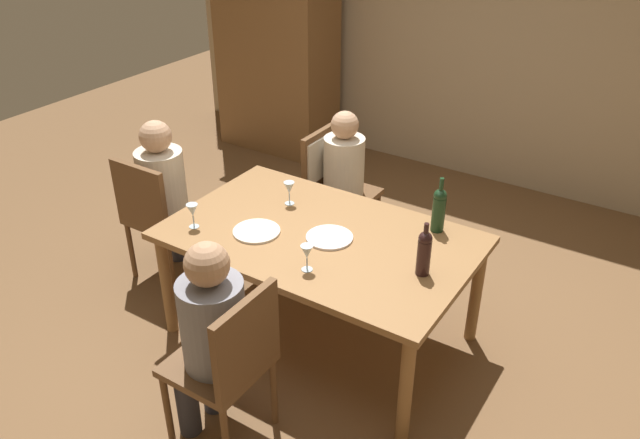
% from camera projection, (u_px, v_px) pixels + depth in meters
% --- Properties ---
extents(ground_plane, '(10.00, 10.00, 0.00)m').
position_uv_depth(ground_plane, '(320.00, 333.00, 4.02)').
color(ground_plane, brown).
extents(rear_room_partition, '(6.40, 0.12, 2.70)m').
position_uv_depth(rear_room_partition, '(498.00, 28.00, 5.34)').
color(rear_room_partition, tan).
rests_on(rear_room_partition, ground_plane).
extents(armoire_cabinet, '(1.18, 0.62, 2.18)m').
position_uv_depth(armoire_cabinet, '(276.00, 37.00, 6.06)').
color(armoire_cabinet, brown).
rests_on(armoire_cabinet, ground_plane).
extents(dining_table, '(1.75, 1.09, 0.73)m').
position_uv_depth(dining_table, '(320.00, 246.00, 3.69)').
color(dining_table, olive).
rests_on(dining_table, ground_plane).
extents(chair_near, '(0.44, 0.44, 0.92)m').
position_uv_depth(chair_near, '(230.00, 359.00, 3.04)').
color(chair_near, brown).
rests_on(chair_near, ground_plane).
extents(chair_far_left, '(0.45, 0.44, 0.92)m').
position_uv_depth(chair_far_left, '(329.00, 174.00, 4.63)').
color(chair_far_left, brown).
rests_on(chair_far_left, ground_plane).
extents(chair_left_end, '(0.44, 0.44, 0.92)m').
position_uv_depth(chair_left_end, '(156.00, 212.00, 4.27)').
color(chair_left_end, brown).
rests_on(chair_left_end, ground_plane).
extents(person_woman_host, '(0.36, 0.31, 1.15)m').
position_uv_depth(person_woman_host, '(210.00, 330.00, 3.02)').
color(person_woman_host, '#33333D').
rests_on(person_woman_host, ground_plane).
extents(person_man_bearded, '(0.34, 0.29, 1.10)m').
position_uv_depth(person_man_bearded, '(347.00, 174.00, 4.54)').
color(person_man_bearded, '#33333D').
rests_on(person_man_bearded, ground_plane).
extents(person_man_guest, '(0.31, 0.36, 1.15)m').
position_uv_depth(person_man_guest, '(166.00, 188.00, 4.29)').
color(person_man_guest, '#33333D').
rests_on(person_man_guest, ground_plane).
extents(wine_bottle_tall_green, '(0.08, 0.08, 0.34)m').
position_uv_depth(wine_bottle_tall_green, '(439.00, 208.00, 3.62)').
color(wine_bottle_tall_green, '#19381E').
rests_on(wine_bottle_tall_green, dining_table).
extents(wine_bottle_dark_red, '(0.07, 0.07, 0.30)m').
position_uv_depth(wine_bottle_dark_red, '(424.00, 252.00, 3.25)').
color(wine_bottle_dark_red, black).
rests_on(wine_bottle_dark_red, dining_table).
extents(wine_glass_near_left, '(0.07, 0.07, 0.15)m').
position_uv_depth(wine_glass_near_left, '(192.00, 211.00, 3.67)').
color(wine_glass_near_left, silver).
rests_on(wine_glass_near_left, dining_table).
extents(wine_glass_centre, '(0.07, 0.07, 0.15)m').
position_uv_depth(wine_glass_centre, '(307.00, 253.00, 3.29)').
color(wine_glass_centre, silver).
rests_on(wine_glass_centre, dining_table).
extents(wine_glass_near_right, '(0.07, 0.07, 0.15)m').
position_uv_depth(wine_glass_near_right, '(289.00, 188.00, 3.92)').
color(wine_glass_near_right, silver).
rests_on(wine_glass_near_right, dining_table).
extents(dinner_plate_host, '(0.27, 0.27, 0.01)m').
position_uv_depth(dinner_plate_host, '(257.00, 231.00, 3.67)').
color(dinner_plate_host, white).
rests_on(dinner_plate_host, dining_table).
extents(dinner_plate_guest_left, '(0.27, 0.27, 0.01)m').
position_uv_depth(dinner_plate_guest_left, '(329.00, 237.00, 3.61)').
color(dinner_plate_guest_left, white).
rests_on(dinner_plate_guest_left, dining_table).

